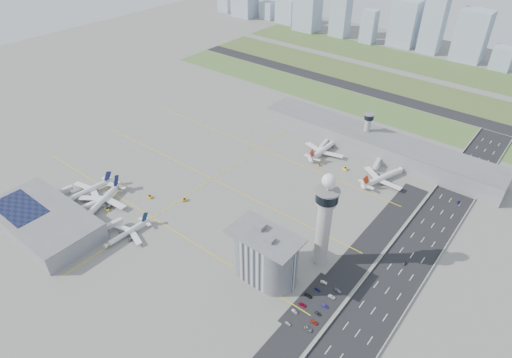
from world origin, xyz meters
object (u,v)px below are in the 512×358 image
Objects in this scene: tug_0 at (122,186)px; car_lot_6 at (308,329)px; airplane_near_a at (86,188)px; jet_bridge_near_2 at (103,230)px; car_hw_2 at (459,202)px; car_hw_4 at (465,162)px; airplane_near_c at (126,231)px; car_hw_1 at (405,263)px; secondary_tower at (367,128)px; jet_bridge_far_1 at (379,161)px; car_lot_3 at (308,296)px; car_lot_9 at (325,306)px; car_lot_4 at (318,289)px; control_tower at (325,217)px; car_lot_11 at (338,291)px; tug_2 at (150,197)px; car_lot_8 at (318,313)px; car_lot_2 at (303,305)px; car_lot_0 at (288,324)px; car_lot_7 at (314,322)px; car_lot_1 at (295,311)px; airplane_far_a at (325,147)px; car_lot_10 at (332,297)px; jet_bridge_near_1 at (77,212)px; car_lot_5 at (324,282)px; tug_4 at (319,165)px; tug_5 at (345,169)px; jet_bridge_near_0 at (54,196)px; tug_3 at (185,200)px; admin_building at (264,255)px; tug_1 at (107,209)px; airplane_far_b at (383,175)px; jet_bridge_far_0 at (326,142)px.

tug_0 is 181.02m from car_lot_6.
jet_bridge_near_2 is at bearing 72.98° from airplane_near_a.
car_hw_2 is 59.97m from car_hw_4.
airplane_near_c is 10.69× the size of car_hw_1.
secondary_tower reaches higher than jet_bridge_far_1.
car_lot_3 is at bearing 101.98° from airplane_near_a.
car_lot_4 is at bearing 47.47° from car_lot_9.
car_lot_11 is (21.18, -14.22, -34.42)m from control_tower.
car_lot_11 is at bearing -49.03° from car_lot_4.
tug_2 is 152.49m from car_lot_8.
jet_bridge_near_2 is 3.86× the size of car_lot_4.
car_hw_4 is (193.73, 199.35, -0.48)m from tug_0.
car_lot_2 is at bearing 47.43° from car_lot_6.
car_lot_0 is at bearing -74.42° from secondary_tower.
car_lot_8 is at bearing 12.77° from car_lot_7.
tug_2 is 0.96× the size of car_lot_1.
car_lot_9 is at bearing 105.83° from airplane_near_c.
airplane_far_a reaches higher than car_lot_8.
car_lot_11 is at bearing 111.40° from airplane_near_c.
car_lot_10 is at bearing -55.34° from car_lot_3.
jet_bridge_near_1 is 167.65m from car_lot_0.
car_lot_6 is 79.02m from car_hw_1.
car_lot_5 is at bearing 0.21° from car_lot_2.
tug_4 reaches higher than car_lot_9.
car_hw_4 is at bearing 76.14° from tug_4.
tug_5 is 0.78× the size of car_lot_6.
car_lot_3 is 1.24× the size of car_lot_8.
jet_bridge_near_0 reaches higher than tug_3.
tug_3 reaches higher than car_hw_4.
admin_building is at bearing 114.71° from car_lot_11.
car_lot_4 is at bearing -23.35° from tug_4.
car_hw_1 is at bearing -49.39° from jet_bridge_near_2.
tug_5 is 142.78m from car_lot_2.
tug_2 reaches higher than tug_1.
airplane_far_b is at bearing 9.66° from car_lot_7.
tug_2 reaches higher than car_hw_1.
airplane_near_c reaches higher than car_lot_4.
car_lot_6 is at bearing -151.68° from car_lot_4.
airplane_near_c is 9.02× the size of car_lot_5.
tug_5 is 0.87× the size of car_hw_2.
secondary_tower is 8.16× the size of car_lot_5.
admin_building is 139.08m from tug_0.
car_lot_1 is 0.88× the size of car_lot_7.
tug_1 is at bearing -32.58° from jet_bridge_far_0.
jet_bridge_near_1 is 3.94× the size of tug_2.
jet_bridge_near_0 is 199.23m from car_lot_3.
secondary_tower is at bearing -139.29° from jet_bridge_far_1.
airplane_near_c is 137.50m from car_lot_10.
car_lot_8 is (129.33, -23.97, -0.42)m from tug_3.
jet_bridge_near_2 reaches higher than tug_2.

